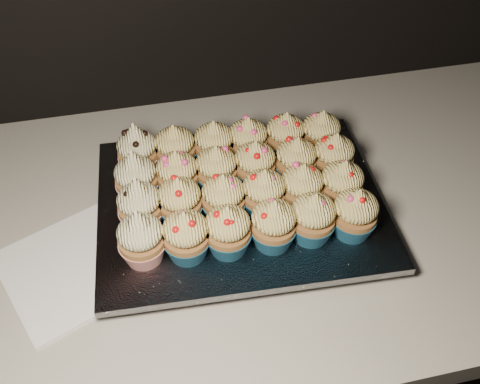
{
  "coord_description": "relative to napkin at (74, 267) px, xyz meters",
  "views": [
    {
      "loc": [
        -0.19,
        1.15,
        1.51
      ],
      "look_at": [
        -0.08,
        1.69,
        0.95
      ],
      "focal_mm": 40.0,
      "sensor_mm": 36.0,
      "label": 1
    }
  ],
  "objects": [
    {
      "name": "cupcake_7",
      "position": [
        0.16,
        0.03,
        0.07
      ],
      "size": [
        0.06,
        0.06,
        0.08
      ],
      "color": "#195679",
      "rests_on": "foil_lining"
    },
    {
      "name": "cupcake_13",
      "position": [
        0.16,
        0.08,
        0.07
      ],
      "size": [
        0.06,
        0.06,
        0.08
      ],
      "color": "#195679",
      "rests_on": "foil_lining"
    },
    {
      "name": "cupcake_3",
      "position": [
        0.28,
        -0.04,
        0.07
      ],
      "size": [
        0.06,
        0.06,
        0.08
      ],
      "color": "#195679",
      "rests_on": "foil_lining"
    },
    {
      "name": "napkin",
      "position": [
        0.0,
        0.0,
        0.0
      ],
      "size": [
        0.24,
        0.24,
        0.0
      ],
      "primitive_type": "cube",
      "rotation": [
        0.0,
        0.0,
        0.42
      ],
      "color": "white",
      "rests_on": "worktop"
    },
    {
      "name": "worktop",
      "position": [
        0.33,
        0.06,
        -0.02
      ],
      "size": [
        2.44,
        0.64,
        0.04
      ],
      "primitive_type": "cube",
      "color": "beige",
      "rests_on": "cabinet"
    },
    {
      "name": "cupcake_19",
      "position": [
        0.17,
        0.14,
        0.07
      ],
      "size": [
        0.06,
        0.06,
        0.08
      ],
      "color": "#195679",
      "rests_on": "foil_lining"
    },
    {
      "name": "cupcake_17",
      "position": [
        0.4,
        0.07,
        0.07
      ],
      "size": [
        0.06,
        0.06,
        0.08
      ],
      "color": "#195679",
      "rests_on": "foil_lining"
    },
    {
      "name": "cupcake_23",
      "position": [
        0.4,
        0.13,
        0.07
      ],
      "size": [
        0.06,
        0.06,
        0.08
      ],
      "color": "#195679",
      "rests_on": "foil_lining"
    },
    {
      "name": "cupcake_15",
      "position": [
        0.28,
        0.08,
        0.07
      ],
      "size": [
        0.06,
        0.06,
        0.08
      ],
      "color": "#195679",
      "rests_on": "foil_lining"
    },
    {
      "name": "cupcake_0",
      "position": [
        0.1,
        -0.03,
        0.07
      ],
      "size": [
        0.06,
        0.06,
        0.1
      ],
      "color": "red",
      "rests_on": "foil_lining"
    },
    {
      "name": "cupcake_16",
      "position": [
        0.34,
        0.07,
        0.07
      ],
      "size": [
        0.06,
        0.06,
        0.08
      ],
      "color": "#195679",
      "rests_on": "foil_lining"
    },
    {
      "name": "cupcake_21",
      "position": [
        0.28,
        0.13,
        0.07
      ],
      "size": [
        0.06,
        0.06,
        0.08
      ],
      "color": "#195679",
      "rests_on": "foil_lining"
    },
    {
      "name": "cupcake_11",
      "position": [
        0.39,
        0.01,
        0.07
      ],
      "size": [
        0.06,
        0.06,
        0.08
      ],
      "color": "#195679",
      "rests_on": "foil_lining"
    },
    {
      "name": "cupcake_12",
      "position": [
        0.1,
        0.08,
        0.07
      ],
      "size": [
        0.06,
        0.06,
        0.1
      ],
      "color": "red",
      "rests_on": "foil_lining"
    },
    {
      "name": "cupcake_22",
      "position": [
        0.34,
        0.13,
        0.07
      ],
      "size": [
        0.06,
        0.06,
        0.08
      ],
      "color": "#195679",
      "rests_on": "foil_lining"
    },
    {
      "name": "cupcake_20",
      "position": [
        0.23,
        0.14,
        0.07
      ],
      "size": [
        0.06,
        0.06,
        0.08
      ],
      "color": "#195679",
      "rests_on": "foil_lining"
    },
    {
      "name": "cupcake_6",
      "position": [
        0.1,
        0.03,
        0.07
      ],
      "size": [
        0.06,
        0.06,
        0.1
      ],
      "color": "red",
      "rests_on": "foil_lining"
    },
    {
      "name": "cupcake_14",
      "position": [
        0.22,
        0.08,
        0.07
      ],
      "size": [
        0.06,
        0.06,
        0.08
      ],
      "color": "#195679",
      "rests_on": "foil_lining"
    },
    {
      "name": "baking_tray",
      "position": [
        0.25,
        0.05,
        0.01
      ],
      "size": [
        0.4,
        0.32,
        0.02
      ],
      "primitive_type": "cube",
      "rotation": [
        0.0,
        0.0,
        -0.06
      ],
      "color": "black",
      "rests_on": "worktop"
    },
    {
      "name": "foil_lining",
      "position": [
        0.25,
        0.05,
        0.03
      ],
      "size": [
        0.44,
        0.35,
        0.01
      ],
      "primitive_type": "cube",
      "rotation": [
        0.0,
        0.0,
        -0.06
      ],
      "color": "silver",
      "rests_on": "baking_tray"
    },
    {
      "name": "cupcake_8",
      "position": [
        0.22,
        0.02,
        0.07
      ],
      "size": [
        0.06,
        0.06,
        0.08
      ],
      "color": "#195679",
      "rests_on": "foil_lining"
    },
    {
      "name": "cupcake_18",
      "position": [
        0.11,
        0.14,
        0.07
      ],
      "size": [
        0.06,
        0.06,
        0.1
      ],
      "color": "red",
      "rests_on": "foil_lining"
    },
    {
      "name": "cupcake_9",
      "position": [
        0.28,
        0.02,
        0.07
      ],
      "size": [
        0.06,
        0.06,
        0.08
      ],
      "color": "#195679",
      "rests_on": "foil_lining"
    },
    {
      "name": "cupcake_5",
      "position": [
        0.39,
        -0.05,
        0.07
      ],
      "size": [
        0.06,
        0.06,
        0.08
      ],
      "color": "#195679",
      "rests_on": "foil_lining"
    },
    {
      "name": "cupcake_1",
      "position": [
        0.16,
        -0.04,
        0.07
      ],
      "size": [
        0.06,
        0.06,
        0.08
      ],
      "color": "#195679",
      "rests_on": "foil_lining"
    },
    {
      "name": "cabinet",
      "position": [
        0.33,
        0.06,
        -0.47
      ],
      "size": [
        2.4,
        0.6,
        0.86
      ],
      "primitive_type": "cube",
      "color": "black",
      "rests_on": "ground"
    },
    {
      "name": "cupcake_2",
      "position": [
        0.21,
        -0.04,
        0.07
      ],
      "size": [
        0.06,
        0.06,
        0.08
      ],
      "color": "#195679",
      "rests_on": "foil_lining"
    },
    {
      "name": "cupcake_10",
      "position": [
        0.33,
        0.02,
        0.07
      ],
      "size": [
        0.06,
        0.06,
        0.08
      ],
      "color": "#195679",
      "rests_on": "foil_lining"
    },
    {
      "name": "cupcake_4",
      "position": [
        0.33,
        -0.04,
        0.07
      ],
      "size": [
        0.06,
        0.06,
        0.08
      ],
      "color": "#195679",
      "rests_on": "foil_lining"
    }
  ]
}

